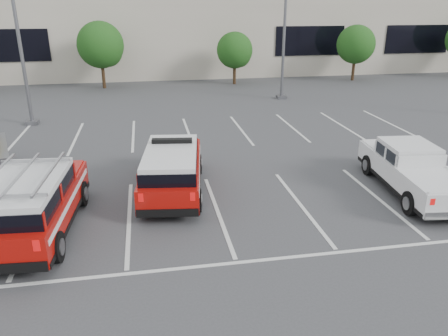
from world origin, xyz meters
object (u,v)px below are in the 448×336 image
at_px(light_pole_left, 16,22).
at_px(white_pickup, 411,174).
at_px(tree_right, 357,46).
at_px(tree_mid_left, 102,46).
at_px(tree_mid_right, 236,51).
at_px(convention_building, 164,17).
at_px(light_pole_mid, 285,17).
at_px(fire_chief_suv, 172,172).
at_px(ladder_suv, 33,208).

relative_size(light_pole_left, white_pickup, 1.91).
relative_size(tree_right, white_pickup, 0.83).
bearing_deg(tree_mid_left, light_pole_left, -107.10).
distance_m(tree_mid_right, white_pickup, 21.75).
xyz_separation_m(convention_building, tree_mid_right, (4.91, -9.82, -2.22)).
relative_size(light_pole_mid, white_pickup, 1.91).
distance_m(tree_right, white_pickup, 23.26).
height_order(convention_building, fire_chief_suv, convention_building).
bearing_deg(fire_chief_suv, light_pole_left, 131.00).
bearing_deg(convention_building, tree_mid_left, -117.40).
bearing_deg(tree_right, light_pole_mid, -143.23).
relative_size(fire_chief_suv, ladder_suv, 1.01).
distance_m(tree_mid_left, white_pickup, 24.67).
distance_m(convention_building, ladder_suv, 32.94).
relative_size(light_pole_left, ladder_suv, 1.97).
bearing_deg(white_pickup, convention_building, 107.76).
height_order(tree_right, light_pole_mid, light_pole_mid).
bearing_deg(light_pole_left, ladder_suv, -77.39).
distance_m(tree_mid_right, light_pole_left, 16.72).
height_order(tree_right, fire_chief_suv, tree_right).
bearing_deg(tree_right, white_pickup, -111.11).
distance_m(fire_chief_suv, white_pickup, 8.12).
bearing_deg(light_pole_left, light_pole_mid, 14.93).
distance_m(tree_right, light_pole_mid, 10.38).
xyz_separation_m(light_pole_mid, fire_chief_suv, (-8.25, -14.19, -4.46)).
height_order(light_pole_left, ladder_suv, light_pole_left).
bearing_deg(light_pole_mid, tree_right, 36.77).
distance_m(tree_mid_right, ladder_suv, 24.75).
bearing_deg(light_pole_left, white_pickup, -38.09).
relative_size(tree_mid_right, white_pickup, 0.75).
bearing_deg(white_pickup, fire_chief_suv, 176.28).
xyz_separation_m(light_pole_mid, ladder_suv, (-12.23, -16.39, -4.38)).
xyz_separation_m(tree_mid_left, tree_right, (20.00, -0.00, -0.27)).
bearing_deg(tree_mid_left, tree_mid_right, -0.00).
bearing_deg(tree_mid_right, light_pole_mid, -72.48).
xyz_separation_m(white_pickup, ladder_suv, (-11.98, -0.83, 0.17)).
relative_size(tree_mid_right, light_pole_mid, 0.39).
height_order(white_pickup, ladder_suv, ladder_suv).
distance_m(light_pole_mid, ladder_suv, 20.91).
bearing_deg(white_pickup, tree_right, 74.85).
bearing_deg(ladder_suv, white_pickup, 7.92).
height_order(fire_chief_suv, white_pickup, fire_chief_suv).
xyz_separation_m(fire_chief_suv, white_pickup, (8.00, -1.36, -0.09)).
distance_m(light_pole_left, light_pole_mid, 15.52).
bearing_deg(tree_mid_right, tree_mid_left, 180.00).
relative_size(convention_building, light_pole_left, 5.86).
relative_size(tree_mid_left, white_pickup, 0.91).
relative_size(tree_mid_left, ladder_suv, 0.93).
xyz_separation_m(tree_mid_right, fire_chief_suv, (-6.34, -20.24, -1.78)).
distance_m(convention_building, light_pole_left, 21.49).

